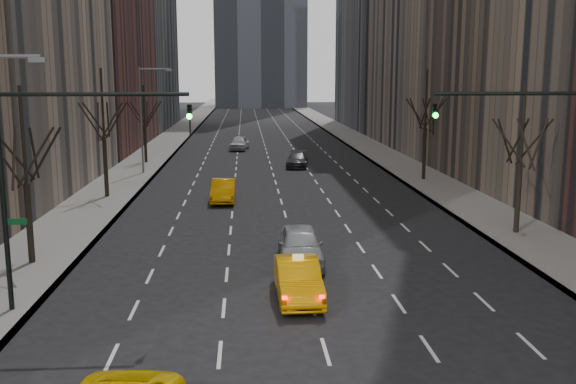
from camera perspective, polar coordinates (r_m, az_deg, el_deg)
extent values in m
cube|color=slate|center=(81.45, -10.81, 4.25)|extent=(4.50, 320.00, 0.15)
cube|color=slate|center=(82.17, 6.46, 4.42)|extent=(4.50, 320.00, 0.15)
cylinder|color=black|center=(30.69, -22.00, -2.58)|extent=(0.28, 0.28, 3.57)
cylinder|color=black|center=(30.11, -22.50, 4.70)|extent=(0.16, 0.16, 4.25)
cylinder|color=black|center=(30.95, -21.63, 3.22)|extent=(0.42, 1.80, 2.52)
cylinder|color=black|center=(30.23, -20.76, 3.12)|extent=(1.74, 0.72, 2.52)
cylinder|color=black|center=(29.47, -21.51, 2.90)|extent=(1.46, 1.25, 2.52)
cylinder|color=black|center=(29.45, -23.18, 2.79)|extent=(0.42, 1.80, 2.52)
cylinder|color=black|center=(30.19, -24.02, 2.89)|extent=(1.74, 0.72, 2.52)
cylinder|color=black|center=(30.93, -23.22, 3.10)|extent=(1.46, 1.25, 2.52)
cylinder|color=black|center=(45.88, -15.90, 2.09)|extent=(0.28, 0.28, 3.99)
cylinder|color=black|center=(45.49, -16.17, 7.54)|extent=(0.16, 0.16, 4.75)
cylinder|color=black|center=(46.35, -15.70, 6.19)|extent=(0.42, 1.80, 2.52)
cylinder|color=black|center=(45.68, -15.03, 6.17)|extent=(1.74, 0.72, 2.52)
cylinder|color=black|center=(44.88, -15.42, 6.08)|extent=(1.46, 1.25, 2.52)
cylinder|color=black|center=(44.76, -16.51, 6.02)|extent=(0.42, 1.80, 2.52)
cylinder|color=black|center=(45.44, -17.18, 6.04)|extent=(1.74, 0.72, 2.52)
cylinder|color=black|center=(46.23, -16.76, 6.13)|extent=(1.46, 1.25, 2.52)
cylinder|color=black|center=(63.50, -12.56, 4.12)|extent=(0.28, 0.28, 3.36)
cylinder|color=black|center=(63.23, -12.69, 7.44)|extent=(0.16, 0.16, 4.00)
cylinder|color=black|center=(64.08, -12.41, 6.79)|extent=(0.42, 1.80, 2.52)
cylinder|color=black|center=(63.44, -11.89, 6.78)|extent=(1.74, 0.72, 2.52)
cylinder|color=black|center=(62.62, -12.14, 6.73)|extent=(1.46, 1.25, 2.52)
cylinder|color=black|center=(62.45, -12.91, 6.69)|extent=(0.42, 1.80, 2.52)
cylinder|color=black|center=(63.10, -13.43, 6.70)|extent=(1.74, 0.72, 2.52)
cylinder|color=black|center=(63.91, -13.17, 6.75)|extent=(1.46, 1.25, 2.52)
cylinder|color=black|center=(36.06, 19.76, -0.61)|extent=(0.28, 0.28, 3.57)
cylinder|color=black|center=(35.57, 20.14, 5.59)|extent=(0.16, 0.16, 4.25)
cylinder|color=black|center=(36.48, 19.74, 4.30)|extent=(0.42, 1.80, 2.52)
cylinder|color=black|center=(36.25, 21.04, 4.18)|extent=(1.74, 0.72, 2.52)
cylinder|color=black|center=(35.42, 21.39, 4.04)|extent=(1.46, 1.25, 2.52)
cylinder|color=black|center=(34.82, 20.39, 4.00)|extent=(0.42, 1.80, 2.52)
cylinder|color=black|center=(35.06, 19.04, 4.12)|extent=(1.74, 0.72, 2.52)
cylinder|color=black|center=(35.89, 18.74, 4.27)|extent=(1.46, 1.25, 2.52)
cylinder|color=black|center=(52.81, 12.02, 3.28)|extent=(0.28, 0.28, 3.99)
cylinder|color=black|center=(52.48, 12.20, 8.02)|extent=(0.16, 0.16, 4.75)
cylinder|color=black|center=(53.39, 12.06, 6.83)|extent=(0.42, 1.80, 2.52)
cylinder|color=black|center=(53.04, 12.91, 6.78)|extent=(1.74, 0.72, 2.52)
cylinder|color=black|center=(52.19, 13.02, 6.72)|extent=(1.46, 1.25, 2.52)
cylinder|color=black|center=(51.68, 12.25, 6.72)|extent=(0.42, 1.80, 2.52)
cylinder|color=black|center=(52.03, 11.38, 6.77)|extent=(1.74, 0.72, 2.52)
cylinder|color=black|center=(52.89, 11.30, 6.83)|extent=(1.46, 1.25, 2.52)
cylinder|color=black|center=(24.32, -23.99, -0.60)|extent=(0.18, 0.18, 8.00)
cylinder|color=black|center=(23.02, -16.95, 8.31)|extent=(6.50, 0.14, 0.14)
imported|color=black|center=(22.56, -8.72, 6.31)|extent=(0.18, 0.22, 1.10)
sphere|color=#0CFF33|center=(22.37, -8.77, 6.66)|extent=(0.20, 0.20, 0.20)
cube|color=#0C5926|center=(24.33, -22.96, -2.44)|extent=(0.70, 0.04, 0.22)
cylinder|color=black|center=(24.55, 20.29, 8.21)|extent=(6.50, 0.14, 0.14)
imported|color=black|center=(23.46, 12.84, 6.32)|extent=(0.18, 0.22, 1.10)
sphere|color=#0CFF33|center=(23.28, 12.98, 6.66)|extent=(0.20, 0.20, 0.20)
cube|color=slate|center=(21.38, -21.38, 10.89)|extent=(0.50, 0.22, 0.15)
cylinder|color=slate|center=(56.25, -12.92, 6.23)|extent=(0.16, 0.16, 9.00)
cylinder|color=slate|center=(55.94, -11.76, 10.66)|extent=(2.60, 0.14, 0.14)
cube|color=slate|center=(55.79, -10.51, 10.60)|extent=(0.50, 0.22, 0.15)
imported|color=#FFA605|center=(24.58, 0.89, -7.76)|extent=(1.69, 4.60, 1.51)
imported|color=#9C9FA4|center=(29.00, 1.09, -4.75)|extent=(2.16, 5.02, 1.69)
imported|color=#F99E05|center=(43.48, -5.75, 0.12)|extent=(1.64, 4.51, 1.48)
imported|color=#2E2F34|center=(59.75, 0.83, 2.89)|extent=(2.52, 4.96, 1.38)
imported|color=beige|center=(73.95, -4.36, 4.37)|extent=(2.50, 4.89, 1.59)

